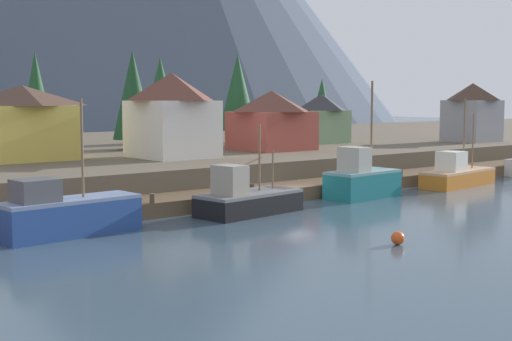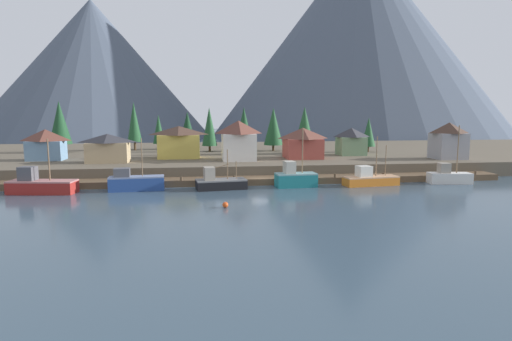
% 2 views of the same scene
% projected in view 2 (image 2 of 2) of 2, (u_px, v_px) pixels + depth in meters
% --- Properties ---
extents(ground_plane, '(400.00, 400.00, 1.00)m').
position_uv_depth(ground_plane, '(246.00, 171.00, 85.98)').
color(ground_plane, '#384C5B').
extents(dock, '(80.00, 4.00, 1.60)m').
position_uv_depth(dock, '(258.00, 180.00, 68.15)').
color(dock, brown).
rests_on(dock, ground_plane).
extents(shoreline_bank, '(400.00, 56.00, 2.50)m').
position_uv_depth(shoreline_bank, '(241.00, 156.00, 97.53)').
color(shoreline_bank, brown).
rests_on(shoreline_bank, ground_plane).
extents(mountain_west_peak, '(101.60, 101.60, 59.55)m').
position_uv_depth(mountain_west_peak, '(93.00, 69.00, 189.16)').
color(mountain_west_peak, '#475160').
rests_on(mountain_west_peak, ground_plane).
extents(mountain_central_peak, '(133.27, 133.27, 87.20)m').
position_uv_depth(mountain_central_peak, '(359.00, 39.00, 193.69)').
color(mountain_central_peak, '#475160').
rests_on(mountain_central_peak, ground_plane).
extents(fishing_boat_red, '(9.44, 4.26, 7.63)m').
position_uv_depth(fishing_boat_red, '(41.00, 185.00, 59.89)').
color(fishing_boat_red, maroon).
rests_on(fishing_boat_red, ground_plane).
extents(fishing_boat_blue, '(7.94, 3.05, 7.55)m').
position_uv_depth(fishing_boat_blue, '(135.00, 182.00, 62.09)').
color(fishing_boat_blue, navy).
rests_on(fishing_boat_blue, ground_plane).
extents(fishing_boat_black, '(7.64, 3.98, 5.85)m').
position_uv_depth(fishing_boat_black, '(219.00, 182.00, 63.17)').
color(fishing_boat_black, black).
rests_on(fishing_boat_black, ground_plane).
extents(fishing_boat_teal, '(6.29, 3.13, 8.86)m').
position_uv_depth(fishing_boat_teal, '(295.00, 178.00, 65.05)').
color(fishing_boat_teal, '#196B70').
rests_on(fishing_boat_teal, ground_plane).
extents(fishing_boat_orange, '(8.77, 3.61, 7.59)m').
position_uv_depth(fishing_boat_orange, '(370.00, 179.00, 66.35)').
color(fishing_boat_orange, '#CC6B1E').
rests_on(fishing_boat_orange, ground_plane).
extents(fishing_boat_white, '(6.81, 3.27, 9.19)m').
position_uv_depth(fishing_boat_white, '(449.00, 177.00, 68.25)').
color(fishing_boat_white, silver).
rests_on(fishing_boat_white, ground_plane).
extents(house_tan, '(7.41, 4.27, 5.01)m').
position_uv_depth(house_tan, '(108.00, 148.00, 74.79)').
color(house_tan, tan).
rests_on(house_tan, shoreline_bank).
extents(house_green, '(5.60, 4.60, 5.55)m').
position_uv_depth(house_green, '(351.00, 141.00, 87.53)').
color(house_green, '#6B8E66').
rests_on(house_green, shoreline_bank).
extents(house_yellow, '(8.18, 5.85, 6.10)m').
position_uv_depth(house_yellow, '(179.00, 142.00, 82.09)').
color(house_yellow, gold).
rests_on(house_yellow, shoreline_bank).
extents(house_white, '(6.21, 6.98, 7.22)m').
position_uv_depth(house_white, '(239.00, 140.00, 78.42)').
color(house_white, silver).
rests_on(house_white, shoreline_bank).
extents(house_grey, '(5.78, 5.23, 6.82)m').
position_uv_depth(house_grey, '(448.00, 140.00, 80.44)').
color(house_grey, gray).
rests_on(house_grey, shoreline_bank).
extents(house_red, '(7.00, 6.78, 5.80)m').
position_uv_depth(house_red, '(303.00, 143.00, 81.56)').
color(house_red, '#9E4238').
rests_on(house_red, shoreline_bank).
extents(house_blue, '(6.48, 4.45, 5.64)m').
position_uv_depth(house_blue, '(46.00, 144.00, 78.32)').
color(house_blue, '#6689A8').
rests_on(house_blue, shoreline_bank).
extents(conifer_near_left, '(4.19, 4.19, 9.89)m').
position_uv_depth(conifer_near_left, '(304.00, 127.00, 89.84)').
color(conifer_near_left, '#4C3823').
rests_on(conifer_near_left, shoreline_bank).
extents(conifer_near_right, '(3.26, 3.26, 11.00)m').
position_uv_depth(conifer_near_right, '(134.00, 122.00, 97.67)').
color(conifer_near_right, '#4C3823').
rests_on(conifer_near_right, shoreline_bank).
extents(conifer_mid_left, '(4.08, 4.08, 9.75)m').
position_uv_depth(conifer_mid_left, '(244.00, 128.00, 88.65)').
color(conifer_mid_left, '#4C3823').
rests_on(conifer_mid_left, shoreline_bank).
extents(conifer_mid_right, '(3.09, 3.09, 7.53)m').
position_uv_depth(conifer_mid_right, '(369.00, 132.00, 94.18)').
color(conifer_mid_right, '#4C3823').
rests_on(conifer_mid_right, shoreline_bank).
extents(conifer_back_left, '(4.69, 4.69, 11.09)m').
position_uv_depth(conifer_back_left, '(60.00, 123.00, 92.54)').
color(conifer_back_left, '#4C3823').
rests_on(conifer_back_left, shoreline_bank).
extents(conifer_back_right, '(3.35, 3.35, 9.75)m').
position_uv_depth(conifer_back_right, '(209.00, 127.00, 94.78)').
color(conifer_back_right, '#4C3823').
rests_on(conifer_back_right, shoreline_bank).
extents(conifer_centre, '(4.30, 4.30, 9.67)m').
position_uv_depth(conifer_centre, '(273.00, 126.00, 96.35)').
color(conifer_centre, '#4C3823').
rests_on(conifer_centre, shoreline_bank).
extents(conifer_far_left, '(3.68, 3.68, 8.79)m').
position_uv_depth(conifer_far_left, '(187.00, 127.00, 101.35)').
color(conifer_far_left, '#4C3823').
rests_on(conifer_far_left, shoreline_bank).
extents(conifer_far_right, '(2.77, 2.77, 8.16)m').
position_uv_depth(conifer_far_right, '(159.00, 129.00, 100.20)').
color(conifer_far_right, '#4C3823').
rests_on(conifer_far_right, shoreline_bank).
extents(channel_buoy, '(0.70, 0.70, 0.70)m').
position_uv_depth(channel_buoy, '(225.00, 205.00, 51.03)').
color(channel_buoy, '#E04C19').
rests_on(channel_buoy, ground_plane).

